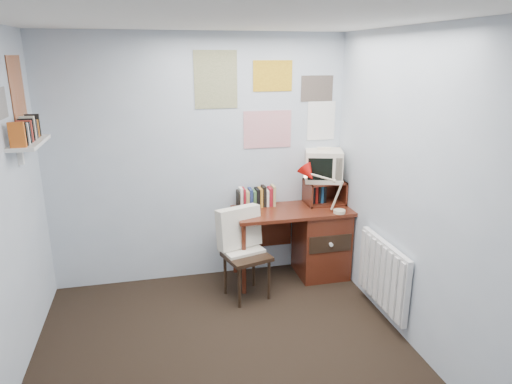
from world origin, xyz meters
TOP-DOWN VIEW (x-y plane):
  - ground at (0.00, 0.00)m, footprint 3.50×3.50m
  - back_wall at (0.00, 1.75)m, footprint 3.00×0.02m
  - right_wall at (1.50, 0.00)m, footprint 0.02×3.50m
  - ceiling at (0.00, 0.00)m, footprint 3.00×3.50m
  - desk at (1.17, 1.48)m, footprint 1.20×0.55m
  - desk_chair at (0.35, 1.18)m, footprint 0.53×0.52m
  - desk_lamp at (1.32, 1.26)m, footprint 0.33×0.30m
  - tv_riser at (1.29, 1.59)m, footprint 0.40×0.30m
  - crt_tv at (1.27, 1.61)m, footprint 0.46×0.44m
  - book_row at (0.66, 1.66)m, footprint 0.60×0.14m
  - radiator at (1.46, 0.55)m, footprint 0.09×0.80m
  - wall_shelf at (-1.40, 1.10)m, footprint 0.20×0.62m
  - posters_back at (0.70, 1.74)m, footprint 1.20×0.01m
  - posters_left at (-1.49, 1.10)m, footprint 0.01×0.70m

SIDE VIEW (x-z plane):
  - ground at x=0.00m, z-range 0.00..0.00m
  - desk at x=1.17m, z-range 0.03..0.79m
  - radiator at x=1.46m, z-range 0.12..0.72m
  - desk_chair at x=0.35m, z-range 0.00..0.85m
  - book_row at x=0.66m, z-range 0.76..0.98m
  - tv_riser at x=1.29m, z-range 0.76..1.01m
  - desk_lamp at x=1.32m, z-range 0.76..1.20m
  - crt_tv at x=1.27m, z-range 1.01..1.36m
  - back_wall at x=0.00m, z-range 0.00..2.50m
  - right_wall at x=1.50m, z-range 0.00..2.50m
  - wall_shelf at x=-1.40m, z-range 1.50..1.74m
  - posters_back at x=0.70m, z-range 1.40..2.30m
  - posters_left at x=-1.49m, z-range 1.70..2.30m
  - ceiling at x=0.00m, z-range 2.49..2.51m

